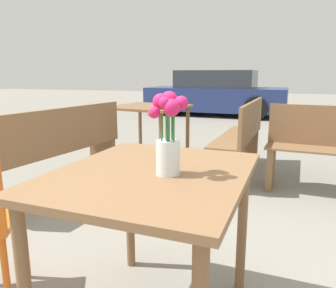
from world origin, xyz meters
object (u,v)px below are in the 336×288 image
at_px(bench_far, 243,136).
at_px(parked_car, 216,94).
at_px(flower_vase, 168,137).
at_px(table_back, 149,114).
at_px(table_front, 152,195).
at_px(bench_near, 60,149).

bearing_deg(bench_far, parked_car, 103.09).
xyz_separation_m(flower_vase, bench_far, (0.05, 2.58, -0.45)).
bearing_deg(table_back, parked_car, 90.97).
xyz_separation_m(table_front, parked_car, (-1.17, 8.16, -0.05)).
bearing_deg(table_front, parked_car, 98.14).
xyz_separation_m(table_front, bench_near, (-1.44, 1.31, -0.19)).
bearing_deg(bench_near, table_back, 74.94).
distance_m(bench_near, table_back, 1.44).
distance_m(table_front, bench_far, 2.57).
bearing_deg(bench_near, flower_vase, -41.27).
xyz_separation_m(bench_far, parked_car, (-1.30, 5.60, 0.14)).
relative_size(flower_vase, bench_far, 0.22).
relative_size(table_front, bench_near, 0.62).
relative_size(bench_far, table_back, 1.51).
distance_m(table_front, bench_near, 1.96).
height_order(flower_vase, bench_far, flower_vase).
height_order(bench_near, bench_far, same).
distance_m(table_front, table_back, 2.90).
distance_m(bench_near, parked_car, 6.85).
xyz_separation_m(bench_near, parked_car, (0.28, 6.84, 0.14)).
bearing_deg(table_front, flower_vase, -16.56).
bearing_deg(table_front, bench_far, 86.98).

